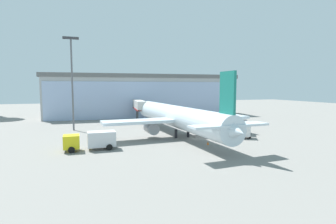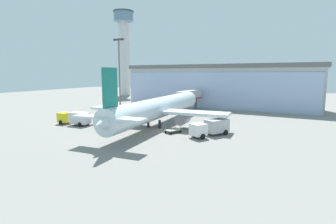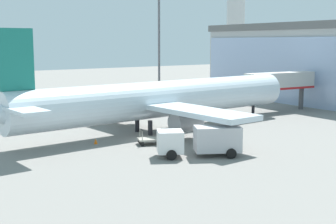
{
  "view_description": "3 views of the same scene",
  "coord_description": "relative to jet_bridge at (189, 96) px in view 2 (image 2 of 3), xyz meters",
  "views": [
    {
      "loc": [
        -19.68,
        -42.37,
        9.15
      ],
      "look_at": [
        -3.85,
        4.23,
        4.5
      ],
      "focal_mm": 28.0,
      "sensor_mm": 36.0,
      "label": 1
    },
    {
      "loc": [
        21.81,
        -42.18,
        10.41
      ],
      "look_at": [
        0.29,
        2.6,
        3.08
      ],
      "focal_mm": 28.0,
      "sensor_mm": 36.0,
      "label": 2
    },
    {
      "loc": [
        40.53,
        -26.18,
        10.01
      ],
      "look_at": [
        -1.06,
        3.88,
        2.3
      ],
      "focal_mm": 50.0,
      "sensor_mm": 36.0,
      "label": 3
    }
  ],
  "objects": [
    {
      "name": "jet_bridge",
      "position": [
        0.0,
        0.0,
        0.0
      ],
      "size": [
        3.3,
        11.86,
        5.65
      ],
      "rotation": [
        0.0,
        0.0,
        1.48
      ],
      "color": "beige",
      "rests_on": "ground"
    },
    {
      "name": "airplane",
      "position": [
        2.27,
        -22.87,
        -0.69
      ],
      "size": [
        28.5,
        40.25,
        11.23
      ],
      "rotation": [
        0.0,
        0.0,
        1.62
      ],
      "color": "silver",
      "rests_on": "ground"
    },
    {
      "name": "catering_truck",
      "position": [
        -13.56,
        -29.51,
        -2.8
      ],
      "size": [
        7.3,
        2.5,
        2.65
      ],
      "rotation": [
        0.0,
        0.0,
        3.14
      ],
      "color": "yellow",
      "rests_on": "ground"
    },
    {
      "name": "baggage_cart",
      "position": [
        7.52,
        -27.42,
        -3.77
      ],
      "size": [
        2.57,
        3.2,
        1.5
      ],
      "rotation": [
        0.0,
        0.0,
        4.31
      ],
      "color": "#9E998C",
      "rests_on": "ground"
    },
    {
      "name": "apron_light_mast",
      "position": [
        -16.45,
        -9.94,
        7.28
      ],
      "size": [
        3.2,
        0.4,
        19.57
      ],
      "color": "#59595E",
      "rests_on": "ground"
    },
    {
      "name": "safety_cone_wingtip",
      "position": [
        -13.24,
        -25.64,
        -4.0
      ],
      "size": [
        0.36,
        0.36,
        0.55
      ],
      "primitive_type": "cone",
      "color": "orange",
      "rests_on": "ground"
    },
    {
      "name": "control_tower",
      "position": [
        -46.65,
        35.79,
        19.08
      ],
      "size": [
        9.32,
        9.32,
        38.87
      ],
      "color": "silver",
      "rests_on": "ground"
    },
    {
      "name": "terminal_building",
      "position": [
        4.51,
        12.98,
        2.31
      ],
      "size": [
        60.4,
        15.77,
        13.17
      ],
      "rotation": [
        0.0,
        0.0,
        -0.05
      ],
      "color": "#A8A8A8",
      "rests_on": "ground"
    },
    {
      "name": "safety_cone_nose",
      "position": [
        4.13,
        -31.9,
        -4.0
      ],
      "size": [
        0.36,
        0.36,
        0.55
      ],
      "primitive_type": "cone",
      "color": "orange",
      "rests_on": "ground"
    },
    {
      "name": "ground",
      "position": [
        4.51,
        -26.45,
        -4.27
      ],
      "size": [
        240.0,
        240.0,
        0.0
      ],
      "primitive_type": "plane",
      "color": "gray"
    },
    {
      "name": "fuel_truck",
      "position": [
        14.16,
        -26.6,
        -2.8
      ],
      "size": [
        5.53,
        7.43,
        2.65
      ],
      "rotation": [
        0.0,
        0.0,
        4.19
      ],
      "color": "silver",
      "rests_on": "ground"
    }
  ]
}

